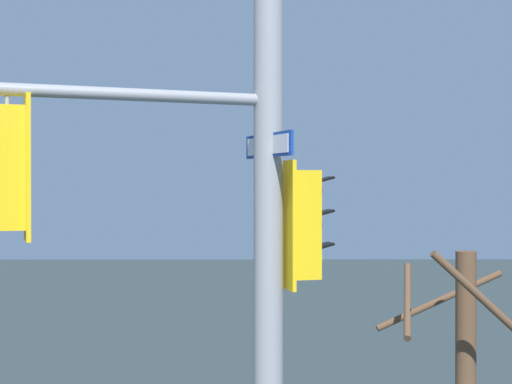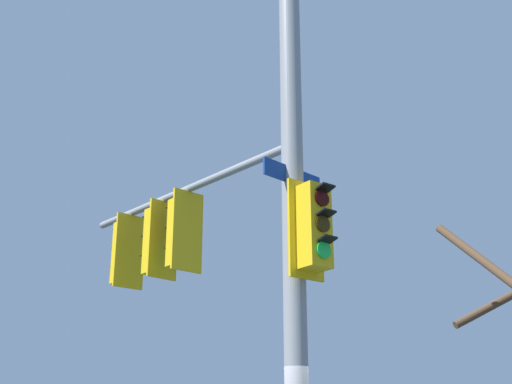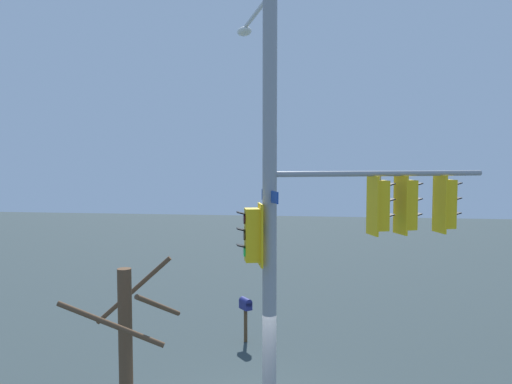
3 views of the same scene
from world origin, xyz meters
name	(u,v)px [view 2 (image 2 of 3)]	position (x,y,z in m)	size (l,w,h in m)	color
main_signal_pole_assembly	(238,203)	(-0.76, 1.19, 4.87)	(3.27, 5.88, 9.31)	gray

